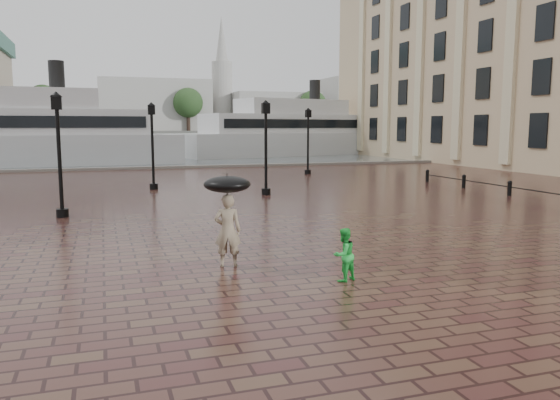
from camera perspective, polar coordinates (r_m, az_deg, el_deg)
name	(u,v)px	position (r m, az deg, el deg)	size (l,w,h in m)	color
ground	(315,272)	(12.60, 3.66, -7.56)	(300.00, 300.00, 0.00)	#3A1C1A
harbour_water	(128,144)	(103.43, -15.59, 5.63)	(240.00, 240.00, 0.00)	#4C585C
quay_edge	(164,169)	(43.64, -12.06, 3.22)	(80.00, 0.60, 0.30)	slate
far_shore	(117,134)	(171.36, -16.63, 6.66)	(300.00, 60.00, 2.00)	#4C4C47
distant_skyline	(281,106)	(169.77, 0.05, 9.83)	(102.50, 22.00, 33.00)	#9E9C96
far_trees	(118,102)	(149.47, -16.53, 9.78)	(188.00, 8.00, 13.50)	#2D2119
street_lamps	(161,145)	(29.05, -12.32, 5.61)	(21.44, 14.44, 4.40)	black
adult_pedestrian	(228,230)	(12.97, -5.49, -3.18)	(0.64, 0.42, 1.74)	gray
child_pedestrian	(344,255)	(11.85, 6.68, -5.70)	(0.56, 0.44, 1.16)	green
ferry_near	(19,134)	(51.12, -25.63, 6.23)	(27.06, 7.62, 8.79)	silver
ferry_far	(292,132)	(62.78, 1.28, 7.07)	(26.89, 12.35, 8.58)	silver
umbrella	(227,184)	(12.81, -5.55, 1.64)	(1.10, 1.10, 1.16)	black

